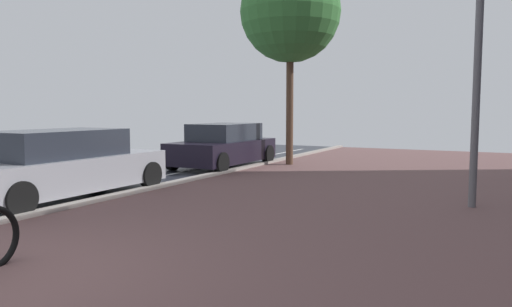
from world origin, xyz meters
TOP-DOWN VIEW (x-y plane):
  - parked_car_near at (-3.40, 3.98)m, footprint 1.92×4.49m
  - parked_car_far at (-3.27, 10.30)m, footprint 1.93×4.12m
  - lamp_post at (4.33, 6.77)m, footprint 0.20×0.52m
  - street_tree at (-1.61, 11.81)m, footprint 3.30×3.30m

SIDE VIEW (x-z plane):
  - parked_car_far at x=-3.27m, z-range -0.03..1.36m
  - parked_car_near at x=-3.40m, z-range -0.03..1.39m
  - lamp_post at x=4.33m, z-range 0.32..6.24m
  - street_tree at x=-1.61m, z-range 1.67..8.35m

